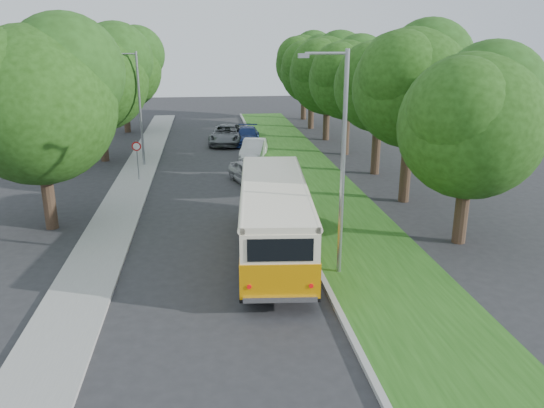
{
  "coord_description": "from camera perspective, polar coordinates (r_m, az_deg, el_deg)",
  "views": [
    {
      "loc": [
        -0.36,
        -19.91,
        8.34
      ],
      "look_at": [
        2.35,
        1.65,
        1.5
      ],
      "focal_mm": 35.0,
      "sensor_mm": 36.0,
      "label": 1
    }
  ],
  "objects": [
    {
      "name": "sidewalk",
      "position": [
        26.62,
        -16.4,
        -1.39
      ],
      "size": [
        2.2,
        70.0,
        0.12
      ],
      "primitive_type": "cube",
      "color": "gray",
      "rests_on": "ground"
    },
    {
      "name": "lamppost_far",
      "position": [
        36.41,
        -14.19,
        10.29
      ],
      "size": [
        1.71,
        0.16,
        7.5
      ],
      "color": "gray",
      "rests_on": "ground"
    },
    {
      "name": "car_blue",
      "position": [
        43.62,
        -2.66,
        7.34
      ],
      "size": [
        2.36,
        4.85,
        1.36
      ],
      "primitive_type": "imported",
      "rotation": [
        0.0,
        0.0,
        -0.1
      ],
      "color": "navy",
      "rests_on": "ground"
    },
    {
      "name": "car_white",
      "position": [
        38.15,
        -1.98,
        5.91
      ],
      "size": [
        2.44,
        4.5,
        1.41
      ],
      "primitive_type": "imported",
      "rotation": [
        0.0,
        0.0,
        -0.23
      ],
      "color": "silver",
      "rests_on": "ground"
    },
    {
      "name": "vintage_bus",
      "position": [
        20.85,
        0.23,
        -1.67
      ],
      "size": [
        3.52,
        10.3,
        3.0
      ],
      "primitive_type": null,
      "rotation": [
        0.0,
        0.0,
        -0.09
      ],
      "color": "orange",
      "rests_on": "ground"
    },
    {
      "name": "warning_sign",
      "position": [
        32.83,
        -14.32,
        5.28
      ],
      "size": [
        0.56,
        0.1,
        2.5
      ],
      "color": "gray",
      "rests_on": "ground"
    },
    {
      "name": "ground",
      "position": [
        21.58,
        -5.67,
        -5.34
      ],
      "size": [
        120.0,
        120.0,
        0.0
      ],
      "primitive_type": "plane",
      "color": "#28282A",
      "rests_on": "ground"
    },
    {
      "name": "curb",
      "position": [
        26.54,
        1.78,
        -0.68
      ],
      "size": [
        0.2,
        70.0,
        0.15
      ],
      "primitive_type": "cube",
      "color": "gray",
      "rests_on": "ground"
    },
    {
      "name": "treeline",
      "position": [
        38.14,
        -1.93,
        13.83
      ],
      "size": [
        24.27,
        41.91,
        9.46
      ],
      "color": "#332319",
      "rests_on": "ground"
    },
    {
      "name": "car_silver",
      "position": [
        31.59,
        -2.48,
        3.4
      ],
      "size": [
        2.62,
        4.21,
        1.34
      ],
      "primitive_type": "imported",
      "rotation": [
        0.0,
        0.0,
        0.29
      ],
      "color": "#A6A5AA",
      "rests_on": "ground"
    },
    {
      "name": "car_grey",
      "position": [
        43.81,
        -4.88,
        7.45
      ],
      "size": [
        3.33,
        5.82,
        1.53
      ],
      "primitive_type": "imported",
      "rotation": [
        0.0,
        0.0,
        -0.15
      ],
      "color": "#5B5F63",
      "rests_on": "ground"
    },
    {
      "name": "grass_verge",
      "position": [
        26.99,
        6.71,
        -0.5
      ],
      "size": [
        4.5,
        70.0,
        0.13
      ],
      "primitive_type": "cube",
      "color": "#214F15",
      "rests_on": "ground"
    },
    {
      "name": "lamppost_near",
      "position": [
        18.43,
        7.39,
        4.89
      ],
      "size": [
        1.71,
        0.16,
        8.0
      ],
      "color": "gray",
      "rests_on": "ground"
    }
  ]
}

